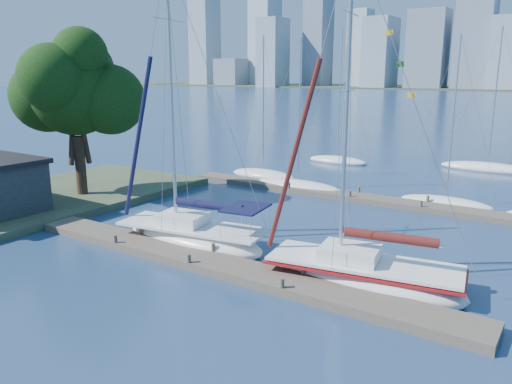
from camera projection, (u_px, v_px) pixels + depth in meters
The scene contains 12 objects.
ground at pixel (202, 265), 23.82m from camera, with size 700.00×700.00×0.00m, color navy.
near_dock at pixel (202, 261), 23.78m from camera, with size 26.00×2.00×0.40m, color #4D4439.
far_dock at pixel (367, 199), 35.63m from camera, with size 30.00×1.80×0.36m, color #4D4439.
shore at pixel (44, 198), 35.40m from camera, with size 12.00×22.00×0.50m, color #38472D.
tree at pixel (74, 87), 33.99m from camera, with size 8.88×8.10×11.88m.
sailboat_navy at pixel (192, 223), 26.45m from camera, with size 9.12×4.20×15.05m.
sailboat_maroon at pixel (363, 259), 21.39m from camera, with size 9.14×4.27×14.69m.
bg_boat_0 at pixel (263, 175), 43.73m from camera, with size 6.61×4.23×12.29m.
bg_boat_1 at pixel (298, 186), 39.36m from camera, with size 7.84×4.87×11.89m.
bg_boat_3 at pixel (446, 203), 34.33m from camera, with size 6.50×3.70×11.66m.
bg_boat_6 at pixel (338, 160), 50.98m from camera, with size 6.58×3.73×13.40m.
bg_boat_7 at pixel (487, 168), 46.80m from camera, with size 8.75×4.11×13.35m.
Camera 1 is at (14.61, -17.14, 8.89)m, focal length 35.00 mm.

